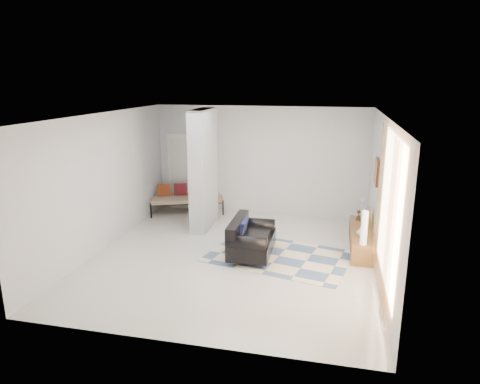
# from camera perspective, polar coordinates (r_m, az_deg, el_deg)

# --- Properties ---
(floor) EXTENTS (6.00, 6.00, 0.00)m
(floor) POSITION_cam_1_polar(r_m,az_deg,el_deg) (8.69, -0.90, -8.57)
(floor) COLOR silver
(floor) RESTS_ON ground
(ceiling) EXTENTS (6.00, 6.00, 0.00)m
(ceiling) POSITION_cam_1_polar(r_m,az_deg,el_deg) (8.00, -0.98, 10.16)
(ceiling) COLOR white
(ceiling) RESTS_ON wall_back
(wall_back) EXTENTS (6.00, 0.00, 6.00)m
(wall_back) POSITION_cam_1_polar(r_m,az_deg,el_deg) (11.11, 2.73, 4.16)
(wall_back) COLOR silver
(wall_back) RESTS_ON ground
(wall_front) EXTENTS (6.00, 0.00, 6.00)m
(wall_front) POSITION_cam_1_polar(r_m,az_deg,el_deg) (5.51, -8.37, -7.19)
(wall_front) COLOR silver
(wall_front) RESTS_ON ground
(wall_left) EXTENTS (0.00, 6.00, 6.00)m
(wall_left) POSITION_cam_1_polar(r_m,az_deg,el_deg) (9.26, -17.71, 1.32)
(wall_left) COLOR silver
(wall_left) RESTS_ON ground
(wall_right) EXTENTS (0.00, 6.00, 6.00)m
(wall_right) POSITION_cam_1_polar(r_m,az_deg,el_deg) (8.06, 18.42, -0.68)
(wall_right) COLOR silver
(wall_right) RESTS_ON ground
(partition_column) EXTENTS (0.35, 1.20, 2.80)m
(partition_column) POSITION_cam_1_polar(r_m,az_deg,el_deg) (10.03, -4.90, 2.97)
(partition_column) COLOR #B4B8BB
(partition_column) RESTS_ON floor
(hallway_door) EXTENTS (0.85, 0.06, 2.04)m
(hallway_door) POSITION_cam_1_polar(r_m,az_deg,el_deg) (11.68, -7.53, 2.68)
(hallway_door) COLOR white
(hallway_door) RESTS_ON floor
(curtain) EXTENTS (0.00, 2.55, 2.55)m
(curtain) POSITION_cam_1_polar(r_m,az_deg,el_deg) (6.94, 18.65, -2.73)
(curtain) COLOR #EE923E
(curtain) RESTS_ON wall_right
(wall_art) EXTENTS (0.04, 0.45, 0.55)m
(wall_art) POSITION_cam_1_polar(r_m,az_deg,el_deg) (9.00, 17.78, 2.57)
(wall_art) COLOR #3D1C10
(wall_art) RESTS_ON wall_right
(media_console) EXTENTS (0.45, 1.99, 0.80)m
(media_console) POSITION_cam_1_polar(r_m,az_deg,el_deg) (9.39, 15.86, -6.00)
(media_console) COLOR brown
(media_console) RESTS_ON floor
(loveseat) EXTENTS (0.81, 1.37, 0.76)m
(loveseat) POSITION_cam_1_polar(r_m,az_deg,el_deg) (8.59, 1.25, -6.22)
(loveseat) COLOR silver
(loveseat) RESTS_ON floor
(daybed) EXTENTS (2.04, 1.41, 0.77)m
(daybed) POSITION_cam_1_polar(r_m,az_deg,el_deg) (11.45, -7.24, -0.68)
(daybed) COLOR black
(daybed) RESTS_ON floor
(area_rug) EXTENTS (3.07, 2.39, 0.01)m
(area_rug) POSITION_cam_1_polar(r_m,az_deg,el_deg) (8.72, 5.24, -8.51)
(area_rug) COLOR beige
(area_rug) RESTS_ON floor
(cylinder_lamp) EXTENTS (0.12, 0.12, 0.67)m
(cylinder_lamp) POSITION_cam_1_polar(r_m,az_deg,el_deg) (8.43, 16.24, -4.60)
(cylinder_lamp) COLOR silver
(cylinder_lamp) RESTS_ON media_console
(bronze_figurine) EXTENTS (0.13, 0.13, 0.23)m
(bronze_figurine) POSITION_cam_1_polar(r_m,az_deg,el_deg) (9.90, 15.53, -2.99)
(bronze_figurine) COLOR #322416
(bronze_figurine) RESTS_ON media_console
(vase) EXTENTS (0.20, 0.20, 0.19)m
(vase) POSITION_cam_1_polar(r_m,az_deg,el_deg) (8.93, 15.79, -5.08)
(vase) COLOR white
(vase) RESTS_ON media_console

